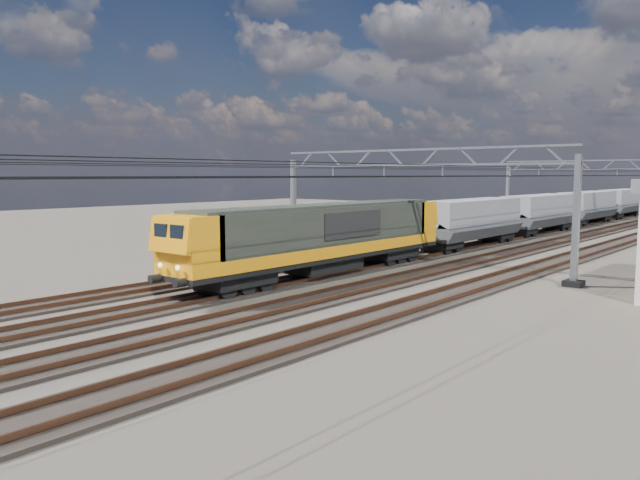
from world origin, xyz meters
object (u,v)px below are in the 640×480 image
Objects in this scene: hopper_wagon_third at (588,205)px; catenary_gantry_mid at (412,203)px; hopper_wagon_mid at (540,211)px; hopper_wagon_lead at (471,219)px; hopper_wagon_fourth at (622,201)px; catenary_gantry_far at (596,191)px; locomotive at (323,235)px.

catenary_gantry_mid is at bearing -87.15° from hopper_wagon_third.
hopper_wagon_third is at bearing 90.00° from hopper_wagon_mid.
catenary_gantry_mid is 26.18m from hopper_wagon_mid.
hopper_wagon_lead and hopper_wagon_fourth have the same top height.
catenary_gantry_mid is 40.33m from hopper_wagon_third.
hopper_wagon_third is (-2.00, 4.25, -1.67)m from catenary_gantry_far.
catenary_gantry_far is 1.53× the size of hopper_wagon_third.
hopper_wagon_lead is 1.00× the size of hopper_wagon_mid.
hopper_wagon_fourth is (0.00, 28.40, 0.00)m from hopper_wagon_mid.
catenary_gantry_far is at bearing 85.27° from hopper_wagon_lead.
locomotive is 1.62× the size of hopper_wagon_fourth.
locomotive is 1.62× the size of hopper_wagon_third.
catenary_gantry_far is 10.29m from hopper_wagon_mid.
catenary_gantry_mid is at bearing -85.61° from hopper_wagon_mid.
hopper_wagon_fourth is (-0.00, 60.30, -0.09)m from locomotive.
catenary_gantry_mid is 0.94× the size of locomotive.
catenary_gantry_far is at bearing -64.77° from hopper_wagon_third.
locomotive is at bearing -90.00° from hopper_wagon_mid.
catenary_gantry_far is 4.98m from hopper_wagon_third.
catenary_gantry_far is (0.00, 36.00, 0.00)m from catenary_gantry_mid.
hopper_wagon_lead is at bearing -94.73° from catenary_gantry_far.
hopper_wagon_third is at bearing 115.23° from catenary_gantry_far.
catenary_gantry_mid is 1.53× the size of hopper_wagon_third.
hopper_wagon_third is at bearing -90.00° from hopper_wagon_fourth.
hopper_wagon_lead is 1.00× the size of hopper_wagon_third.
catenary_gantry_far is 24.29m from hopper_wagon_lead.
hopper_wagon_third is at bearing 92.85° from catenary_gantry_mid.
hopper_wagon_lead is at bearing -90.00° from hopper_wagon_third.
catenary_gantry_mid is 54.51m from hopper_wagon_fourth.
catenary_gantry_far is 18.63m from hopper_wagon_fourth.
catenary_gantry_far reaches higher than locomotive.
catenary_gantry_mid is 36.00m from catenary_gantry_far.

